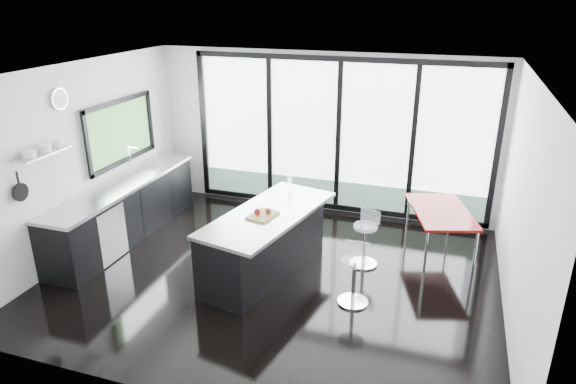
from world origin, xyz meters
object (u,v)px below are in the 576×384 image
(island, at_px, (265,241))
(bar_stool_far, at_px, (364,245))
(red_table, at_px, (439,233))
(bar_stool_near, at_px, (354,281))

(island, bearing_deg, bar_stool_far, 24.83)
(bar_stool_far, xyz_separation_m, red_table, (1.00, 0.65, 0.05))
(island, distance_m, red_table, 2.62)
(bar_stool_far, distance_m, red_table, 1.19)
(island, xyz_separation_m, bar_stool_near, (1.35, -0.42, -0.15))
(bar_stool_near, xyz_separation_m, red_table, (0.94, 1.67, 0.05))
(red_table, bearing_deg, bar_stool_near, -119.40)
(bar_stool_near, distance_m, red_table, 1.92)
(bar_stool_far, bearing_deg, red_table, 51.60)
(island, relative_size, bar_stool_far, 3.78)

